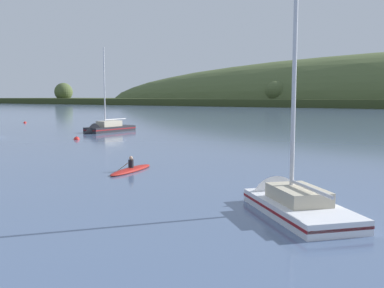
{
  "coord_description": "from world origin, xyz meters",
  "views": [
    {
      "loc": [
        19.92,
        3.02,
        4.47
      ],
      "look_at": [
        5.7,
        29.4,
        1.2
      ],
      "focal_mm": 41.28,
      "sensor_mm": 36.0,
      "label": 1
    }
  ],
  "objects": [
    {
      "name": "sailboat_midwater_white",
      "position": [
        15.24,
        19.77,
        0.16
      ],
      "size": [
        5.92,
        6.22,
        11.04
      ],
      "rotation": [
        0.0,
        0.0,
        2.3
      ],
      "color": "white",
      "rests_on": "ground"
    },
    {
      "name": "mooring_buoy_foreground",
      "position": [
        -39.41,
        54.39,
        0.0
      ],
      "size": [
        0.5,
        0.5,
        0.58
      ],
      "color": "red",
      "rests_on": "ground"
    },
    {
      "name": "sailboat_near_mooring",
      "position": [
        -15.52,
        45.99,
        0.27
      ],
      "size": [
        3.11,
        7.97,
        11.37
      ],
      "rotation": [
        0.0,
        0.0,
        4.59
      ],
      "color": "#232328",
      "rests_on": "ground"
    },
    {
      "name": "mooring_buoy_off_fishing_boat",
      "position": [
        -12.05,
        37.22,
        0.0
      ],
      "size": [
        0.61,
        0.61,
        0.69
      ],
      "color": "red",
      "rests_on": "ground"
    },
    {
      "name": "canoe_with_paddler",
      "position": [
        4.36,
        24.2,
        0.09
      ],
      "size": [
        1.61,
        4.35,
        1.02
      ],
      "rotation": [
        0.0,
        0.0,
        4.8
      ],
      "color": "maroon",
      "rests_on": "ground"
    }
  ]
}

